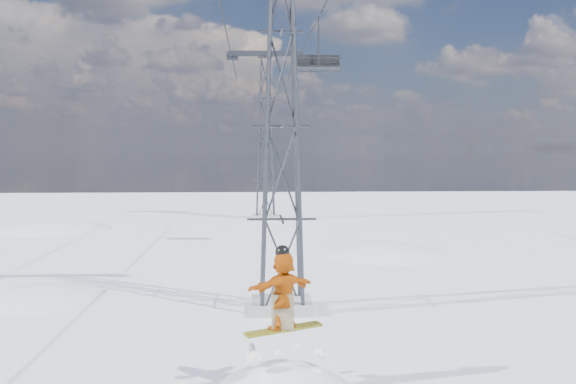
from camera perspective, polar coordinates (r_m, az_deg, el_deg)
The scene contains 4 objects.
lift_tower_near at distance 18.93m, azimuth -0.58°, elevation 5.77°, with size 5.20×1.80×11.43m.
lift_tower_far at distance 43.91m, azimuth -2.04°, elevation 4.71°, with size 5.20×1.80×11.43m.
haul_cables at distance 31.00m, azimuth -1.57°, elevation 15.06°, with size 4.46×51.00×0.06m.
lift_chair_mid at distance 30.36m, azimuth 2.70°, elevation 11.45°, with size 2.03×0.58×2.51m.
Camera 1 is at (-0.05, -10.90, 4.85)m, focal length 40.00 mm.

